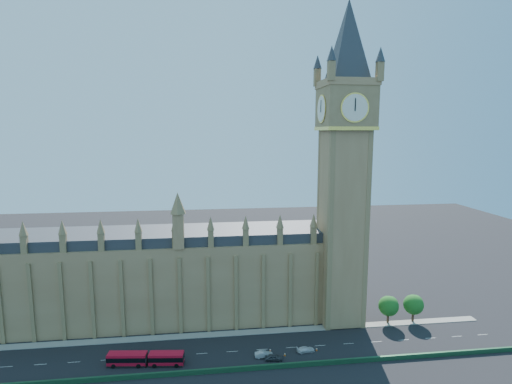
{
  "coord_description": "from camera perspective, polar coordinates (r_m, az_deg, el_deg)",
  "views": [
    {
      "loc": [
        -1.91,
        -98.15,
        57.4
      ],
      "look_at": [
        11.61,
        10.0,
        41.11
      ],
      "focal_mm": 28.0,
      "sensor_mm": 36.0,
      "label": 1
    }
  ],
  "objects": [
    {
      "name": "bridge_parapet",
      "position": [
        105.73,
        -5.45,
        -24.04
      ],
      "size": [
        160.0,
        0.6,
        1.2
      ],
      "primitive_type": "cube",
      "color": "#1E4C2D",
      "rests_on": "ground"
    },
    {
      "name": "car_silver",
      "position": [
        110.99,
        1.14,
        -22.17
      ],
      "size": [
        4.74,
        1.72,
        1.55
      ],
      "primitive_type": "imported",
      "rotation": [
        0.0,
        0.0,
        1.55
      ],
      "color": "#A0A4A7",
      "rests_on": "ground"
    },
    {
      "name": "tree_east_near",
      "position": [
        131.62,
        18.48,
        -15.11
      ],
      "size": [
        6.0,
        6.0,
        8.5
      ],
      "color": "#382619",
      "rests_on": "ground"
    },
    {
      "name": "ground",
      "position": [
        113.72,
        -5.59,
        -21.86
      ],
      "size": [
        400.0,
        400.0,
        0.0
      ],
      "primitive_type": "plane",
      "color": "black",
      "rests_on": "ground"
    },
    {
      "name": "kerb_north",
      "position": [
        121.98,
        -5.72,
        -19.57
      ],
      "size": [
        160.0,
        3.0,
        0.16
      ],
      "primitive_type": "cube",
      "color": "gray",
      "rests_on": "ground"
    },
    {
      "name": "cone_a",
      "position": [
        113.54,
        2.05,
        -21.66
      ],
      "size": [
        0.59,
        0.59,
        0.75
      ],
      "rotation": [
        0.0,
        0.0,
        -0.28
      ],
      "color": "black",
      "rests_on": "ground"
    },
    {
      "name": "elizabeth_tower",
      "position": [
        119.07,
        12.55,
        6.93
      ],
      "size": [
        20.59,
        20.59,
        105.0
      ],
      "color": "olive",
      "rests_on": "ground"
    },
    {
      "name": "car_grey",
      "position": [
        109.82,
        2.56,
        -22.54
      ],
      "size": [
        4.71,
        2.2,
        1.56
      ],
      "primitive_type": "imported",
      "rotation": [
        0.0,
        0.0,
        1.49
      ],
      "color": "#3C3F44",
      "rests_on": "ground"
    },
    {
      "name": "car_white",
      "position": [
        113.92,
        7.1,
        -21.42
      ],
      "size": [
        4.91,
        2.4,
        1.38
      ],
      "primitive_type": "imported",
      "rotation": [
        0.0,
        0.0,
        1.67
      ],
      "color": "silver",
      "rests_on": "ground"
    },
    {
      "name": "red_bus",
      "position": [
        110.96,
        -15.48,
        -21.97
      ],
      "size": [
        18.98,
        4.77,
        3.2
      ],
      "rotation": [
        0.0,
        0.0,
        -0.11
      ],
      "color": "red",
      "rests_on": "ground"
    },
    {
      "name": "cone_b",
      "position": [
        111.97,
        4.14,
        -22.13
      ],
      "size": [
        0.65,
        0.65,
        0.78
      ],
      "rotation": [
        0.0,
        0.0,
        -0.41
      ],
      "color": "black",
      "rests_on": "ground"
    },
    {
      "name": "cone_d",
      "position": [
        115.02,
        8.66,
        -21.32
      ],
      "size": [
        0.63,
        0.63,
        0.77
      ],
      "rotation": [
        0.0,
        0.0,
        -0.4
      ],
      "color": "black",
      "rests_on": "ground"
    },
    {
      "name": "tree_east_far",
      "position": [
        135.11,
        21.65,
        -14.65
      ],
      "size": [
        6.0,
        6.0,
        8.5
      ],
      "color": "#382619",
      "rests_on": "ground"
    },
    {
      "name": "palace_westminster",
      "position": [
        129.87,
        -17.29,
        -11.48
      ],
      "size": [
        120.0,
        20.0,
        28.0
      ],
      "color": "olive",
      "rests_on": "ground"
    },
    {
      "name": "cone_c",
      "position": [
        112.38,
        2.17,
        -22.03
      ],
      "size": [
        0.53,
        0.53,
        0.65
      ],
      "rotation": [
        0.0,
        0.0,
        -0.39
      ],
      "color": "black",
      "rests_on": "ground"
    }
  ]
}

